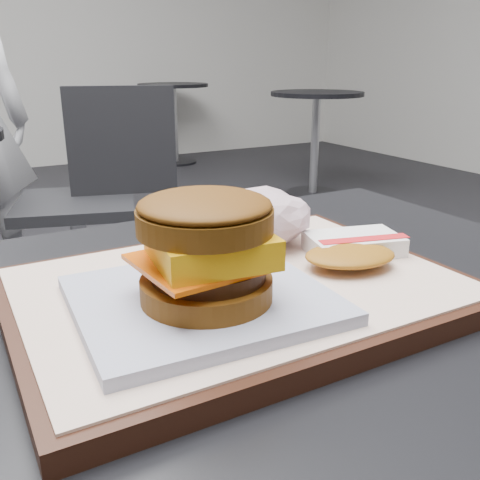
% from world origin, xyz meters
% --- Properties ---
extents(serving_tray, '(0.38, 0.28, 0.02)m').
position_xyz_m(serving_tray, '(0.01, 0.02, 0.78)').
color(serving_tray, black).
rests_on(serving_tray, customer_table).
extents(breakfast_sandwich, '(0.20, 0.18, 0.09)m').
position_xyz_m(breakfast_sandwich, '(-0.04, -0.02, 0.83)').
color(breakfast_sandwich, silver).
rests_on(breakfast_sandwich, serving_tray).
extents(hash_brown, '(0.13, 0.11, 0.02)m').
position_xyz_m(hash_brown, '(0.13, 0.01, 0.80)').
color(hash_brown, white).
rests_on(hash_brown, serving_tray).
extents(crumpled_wrapper, '(0.13, 0.10, 0.06)m').
position_xyz_m(crumpled_wrapper, '(0.07, 0.09, 0.82)').
color(crumpled_wrapper, silver).
rests_on(crumpled_wrapper, serving_tray).
extents(neighbor_chair, '(0.65, 0.52, 0.88)m').
position_xyz_m(neighbor_chair, '(0.28, 1.61, 0.51)').
color(neighbor_chair, '#A9A9AE').
rests_on(neighbor_chair, ground).
extents(bg_table_near, '(0.66, 0.66, 0.75)m').
position_xyz_m(bg_table_near, '(2.20, 2.80, 0.56)').
color(bg_table_near, black).
rests_on(bg_table_near, ground).
extents(bg_table_far, '(0.66, 0.66, 0.75)m').
position_xyz_m(bg_table_far, '(1.80, 4.50, 0.56)').
color(bg_table_far, black).
rests_on(bg_table_far, ground).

